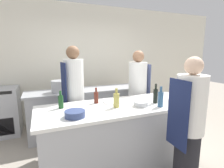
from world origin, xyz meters
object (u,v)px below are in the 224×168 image
Objects in this scene: bowl_prep_small at (75,114)px; stockpot at (59,86)px; chef_at_prep_near at (188,127)px; bottle_vinegar at (161,99)px; bottle_cooking_oil at (155,95)px; bowl_mixing_large at (141,104)px; cup at (172,98)px; chef_at_pass_far at (74,99)px; bottle_water at (96,97)px; chef_at_stove at (137,94)px; bottle_sauce at (116,100)px; bottle_olive_oil at (61,101)px; bottle_wine at (174,92)px.

stockpot is (-0.03, 1.41, 0.07)m from bowl_prep_small.
bottle_vinegar is (-0.03, 0.49, 0.22)m from chef_at_prep_near.
bowl_prep_small is (-1.23, -0.12, -0.08)m from bottle_cooking_oil.
chef_at_prep_near is at bearing -57.66° from stockpot.
bottle_vinegar is at bearing -27.75° from bowl_mixing_large.
bottle_vinegar reaches higher than cup.
bottle_vinegar is (1.02, -0.95, 0.13)m from chef_at_pass_far.
bottle_cooking_oil is 0.89m from bottle_water.
cup is at bearing -4.71° from chef_at_stove.
bowl_prep_small is (-0.60, -0.15, -0.07)m from bottle_sauce.
stockpot is (-0.96, 1.34, 0.08)m from bowl_mixing_large.
chef_at_pass_far reaches higher than bottle_olive_oil.
chef_at_pass_far is at bearing -103.49° from chef_at_stove.
bowl_mixing_large is (0.78, -0.82, 0.05)m from chef_at_pass_far.
chef_at_prep_near is at bearing -66.06° from bowl_mixing_large.
bottle_cooking_oil reaches higher than bowl_mixing_large.
chef_at_pass_far is 18.18× the size of cup.
bowl_prep_small is (-0.15, -0.89, 0.06)m from chef_at_pass_far.
cup is at bearing 4.52° from bowl_prep_small.
bottle_wine is 0.45m from bottle_cooking_oil.
bottle_water reaches higher than stockpot.
bottle_olive_oil is 1.21× the size of bowl_mixing_large.
stockpot is at bearing 140.65° from cup.
chef_at_stove is at bearing 78.07° from bottle_cooking_oil.
chef_at_pass_far reaches higher than bottle_vinegar.
bottle_water is (-0.81, 1.00, 0.20)m from chef_at_prep_near.
chef_at_prep_near is 6.24× the size of bottle_wine.
bottle_water is at bearing 48.21° from bowl_prep_small.
bowl_prep_small is (-1.39, -0.92, 0.10)m from chef_at_stove.
chef_at_stove reaches higher than bottle_vinegar.
bottle_olive_oil reaches higher than bottle_water.
stockpot is at bearing 91.04° from bowl_prep_small.
chef_at_stove is 1.51m from stockpot.
bottle_olive_oil is 1.37m from bottle_cooking_oil.
cup is at bearing -16.11° from bottle_water.
chef_at_prep_near is at bearing -86.16° from bottle_vinegar.
bottle_vinegar is 1.20× the size of bowl_prep_small.
bottle_sauce reaches higher than bowl_prep_small.
bowl_mixing_large is (-0.46, -0.85, 0.10)m from chef_at_stove.
bowl_prep_small is at bearing -131.79° from bottle_water.
chef_at_stove is (0.18, 1.47, 0.04)m from chef_at_prep_near.
bowl_mixing_large is at bearing -17.76° from bottle_olive_oil.
chef_at_stove reaches higher than cup.
chef_at_stove is 0.82m from cup.
stockpot reaches higher than bowl_mixing_large.
chef_at_pass_far is at bearing 121.37° from bottle_sauce.
chef_at_stove is 1.67m from bowl_prep_small.
chef_at_stove reaches higher than stockpot.
bottle_olive_oil is 0.76m from bottle_sauce.
bottle_vinegar is 0.28m from bowl_mixing_large.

